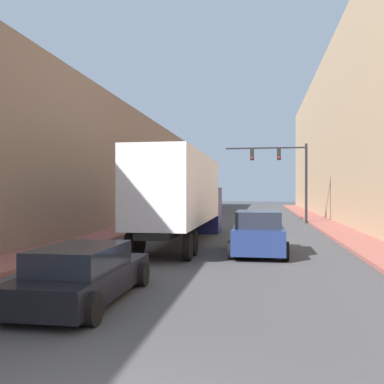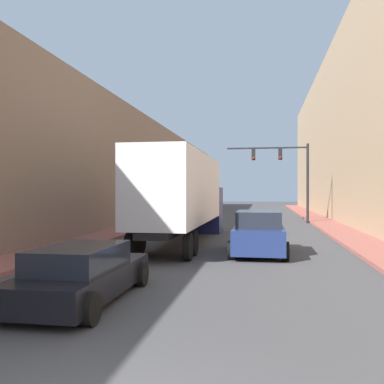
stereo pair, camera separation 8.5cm
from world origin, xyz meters
TOP-DOWN VIEW (x-y plane):
  - sidewalk_right at (6.55, 30.00)m, footprint 2.07×80.00m
  - sidewalk_left at (-6.55, 30.00)m, footprint 2.07×80.00m
  - building_right at (10.59, 30.00)m, footprint 6.00×80.00m
  - building_left at (-10.59, 30.00)m, footprint 6.00×80.00m
  - semi_truck at (-1.80, 16.55)m, footprint 2.45×12.99m
  - sedan_car at (-2.11, 5.47)m, footprint 2.01×4.69m
  - suv_car at (1.78, 13.50)m, footprint 2.18×4.49m
  - traffic_signal_gantry at (3.85, 30.72)m, footprint 6.41×0.35m

SIDE VIEW (x-z plane):
  - sidewalk_right at x=6.55m, z-range 0.00..0.15m
  - sidewalk_left at x=-6.55m, z-range 0.00..0.15m
  - sedan_car at x=-2.11m, z-range -0.02..1.26m
  - suv_car at x=1.78m, z-range -0.05..1.68m
  - semi_truck at x=-1.80m, z-range 0.27..4.44m
  - traffic_signal_gantry at x=3.85m, z-range 1.20..7.44m
  - building_left at x=-10.59m, z-range 0.00..8.80m
  - building_right at x=10.59m, z-range 0.00..15.02m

